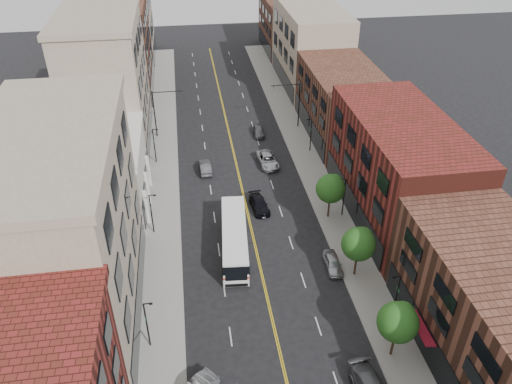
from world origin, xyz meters
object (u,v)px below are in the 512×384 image
city_bus (234,237)px  car_lane_a (259,205)px  car_lane_behind (205,167)px  car_lane_b (268,160)px  car_lane_c (259,131)px  car_parked_far (333,263)px

city_bus → car_lane_a: size_ratio=2.65×
car_lane_behind → car_lane_b: size_ratio=0.80×
car_lane_a → car_lane_c: (2.94, 19.37, 0.01)m
car_parked_far → car_lane_a: car_parked_far is taller
car_parked_far → car_lane_behind: car_lane_behind is taller
city_bus → car_lane_behind: 17.11m
city_bus → car_parked_far: 10.69m
car_parked_far → city_bus: bearing=157.2°
car_lane_behind → car_lane_c: car_lane_behind is taller
car_lane_behind → city_bus: bearing=95.0°
car_parked_far → car_lane_c: bearing=97.0°
car_parked_far → car_lane_behind: (-11.76, 21.33, 0.03)m
city_bus → car_lane_behind: (-2.08, 16.94, -1.07)m
car_lane_behind → car_lane_c: 13.01m
car_parked_far → car_lane_b: 22.07m
car_parked_far → car_lane_c: size_ratio=0.99×
car_lane_behind → car_lane_b: bearing=-178.5°
car_lane_c → car_lane_b: bearing=-88.4°
city_bus → car_lane_a: 8.16m
car_lane_a → car_parked_far: bearing=-69.5°
car_lane_b → city_bus: bearing=-115.6°
car_lane_a → car_lane_b: car_lane_b is taller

